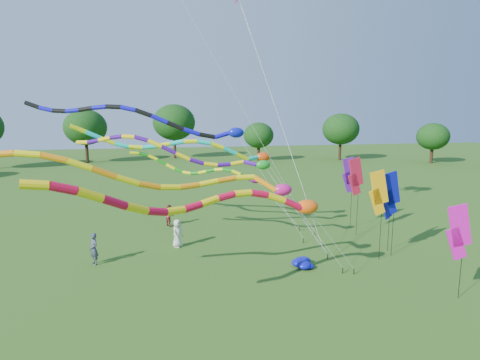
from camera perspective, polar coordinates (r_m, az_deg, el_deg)
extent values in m
plane|color=#2B5717|center=(18.42, 9.94, -16.40)|extent=(160.00, 160.00, 0.00)
cylinder|color=#382314|center=(67.97, 25.33, 3.32)|extent=(0.50, 0.50, 3.51)
ellipsoid|color=#163B10|center=(67.71, 25.61, 7.17)|extent=(7.40, 7.40, 6.29)
cylinder|color=#382314|center=(70.96, 14.01, 3.90)|extent=(0.50, 0.50, 2.83)
ellipsoid|color=#163B10|center=(70.71, 14.13, 6.88)|extent=(5.97, 5.97, 5.08)
cylinder|color=#382314|center=(70.88, 2.54, 3.96)|extent=(0.50, 0.50, 2.32)
ellipsoid|color=#163B10|center=(70.66, 2.56, 6.40)|extent=(4.90, 4.90, 4.17)
cylinder|color=#382314|center=(72.77, -9.24, 4.20)|extent=(0.50, 0.50, 2.86)
ellipsoid|color=#163B10|center=(72.52, -9.32, 7.14)|extent=(6.04, 6.04, 5.14)
cylinder|color=#382314|center=(69.66, -20.90, 3.33)|extent=(0.50, 0.50, 2.54)
ellipsoid|color=#163B10|center=(69.42, -21.07, 6.05)|extent=(5.36, 5.36, 4.55)
cylinder|color=black|center=(21.40, 15.89, -12.39)|extent=(0.05, 0.05, 0.30)
cylinder|color=silver|center=(19.70, 12.93, -8.27)|extent=(0.02, 0.02, 4.76)
ellipsoid|color=#F9540D|center=(18.21, 9.52, -3.79)|extent=(1.03, 0.66, 0.66)
cylinder|color=red|center=(17.79, 7.51, -3.43)|extent=(0.30, 0.30, 0.88)
cylinder|color=yellow|center=(17.40, 5.16, -2.53)|extent=(0.30, 0.30, 0.85)
cylinder|color=red|center=(17.05, 2.76, -1.98)|extent=(0.30, 0.30, 0.80)
cylinder|color=yellow|center=(16.71, 0.37, -1.91)|extent=(0.30, 0.30, 0.78)
cylinder|color=red|center=(16.36, -2.01, -2.32)|extent=(0.30, 0.30, 0.78)
cylinder|color=yellow|center=(16.00, -4.37, -3.05)|extent=(0.30, 0.30, 0.79)
cylinder|color=red|center=(15.62, -6.75, -3.81)|extent=(0.30, 0.30, 0.79)
cylinder|color=yellow|center=(15.20, -9.19, -4.34)|extent=(0.30, 0.30, 0.79)
cylinder|color=red|center=(14.75, -11.74, -4.41)|extent=(0.30, 0.30, 0.82)
cylinder|color=yellow|center=(14.30, -14.47, -3.95)|extent=(0.30, 0.30, 0.85)
cylinder|color=red|center=(13.87, -17.40, -3.06)|extent=(0.30, 0.30, 0.87)
cylinder|color=yellow|center=(13.53, -20.54, -1.99)|extent=(0.30, 0.30, 0.86)
cylinder|color=red|center=(13.30, -23.83, -1.09)|extent=(0.30, 0.30, 0.81)
cylinder|color=yellow|center=(13.20, -27.21, -0.63)|extent=(0.30, 0.30, 0.78)
cylinder|color=black|center=(21.39, 14.40, -12.34)|extent=(0.05, 0.05, 0.30)
cylinder|color=silver|center=(19.86, 10.48, -7.08)|extent=(0.02, 0.02, 5.40)
ellipsoid|color=#D11779|center=(18.65, 6.08, -1.39)|extent=(0.88, 0.57, 0.57)
cylinder|color=orange|center=(18.54, 3.54, -0.50)|extent=(0.26, 0.26, 1.17)
cylinder|color=yellow|center=(18.47, 0.72, 0.38)|extent=(0.26, 0.26, 0.87)
cylinder|color=orange|center=(18.22, -1.89, 0.10)|extent=(0.26, 0.26, 0.88)
cylinder|color=yellow|center=(17.95, -4.51, -0.40)|extent=(0.26, 0.26, 0.89)
cylinder|color=orange|center=(17.67, -7.17, -0.86)|extent=(0.26, 0.26, 0.89)
cylinder|color=yellow|center=(17.37, -9.91, -1.03)|extent=(0.26, 0.26, 0.90)
cylinder|color=orange|center=(17.07, -12.75, -0.76)|extent=(0.26, 0.26, 0.92)
cylinder|color=yellow|center=(16.79, -15.70, -0.04)|extent=(0.26, 0.26, 0.96)
cylinder|color=orange|center=(16.59, -18.76, 0.98)|extent=(0.26, 0.26, 0.97)
cylinder|color=yellow|center=(16.48, -21.87, 2.06)|extent=(0.26, 0.26, 0.94)
cylinder|color=orange|center=(16.50, -24.96, 2.89)|extent=(0.26, 0.26, 0.90)
cylinder|color=yellow|center=(16.66, -27.97, 3.28)|extent=(0.26, 0.26, 0.88)
cylinder|color=orange|center=(16.93, -30.82, 3.19)|extent=(0.26, 0.26, 0.88)
cylinder|color=black|center=(23.13, 12.38, -10.56)|extent=(0.05, 0.05, 0.30)
cylinder|color=silver|center=(22.18, 7.95, -4.25)|extent=(0.02, 0.02, 6.15)
ellipsoid|color=#1A9020|center=(21.68, 3.31, 2.17)|extent=(0.79, 0.51, 0.51)
cylinder|color=#3F0C8A|center=(21.92, 1.46, 2.40)|extent=(0.23, 0.23, 0.86)
cylinder|color=yellow|center=(22.12, -0.39, 2.45)|extent=(0.23, 0.23, 0.74)
cylinder|color=#3F0C8A|center=(22.05, -2.29, 2.20)|extent=(0.23, 0.23, 0.74)
cylinder|color=yellow|center=(21.95, -4.21, 2.23)|extent=(0.23, 0.23, 0.75)
cylinder|color=#3F0C8A|center=(21.86, -6.16, 2.63)|extent=(0.23, 0.23, 0.78)
cylinder|color=yellow|center=(21.79, -8.12, 3.35)|extent=(0.23, 0.23, 0.81)
cylinder|color=#3F0C8A|center=(21.79, -10.08, 4.24)|extent=(0.23, 0.23, 0.82)
cylinder|color=yellow|center=(21.88, -11.99, 5.10)|extent=(0.23, 0.23, 0.79)
cylinder|color=#3F0C8A|center=(22.06, -13.82, 5.71)|extent=(0.23, 0.23, 0.74)
cylinder|color=yellow|center=(22.35, -15.55, 5.96)|extent=(0.23, 0.23, 0.73)
cylinder|color=#3F0C8A|center=(22.71, -17.17, 5.87)|extent=(0.23, 0.23, 0.74)
cylinder|color=yellow|center=(23.14, -18.68, 5.55)|extent=(0.23, 0.23, 0.76)
cylinder|color=#3F0C8A|center=(23.61, -20.10, 5.20)|extent=(0.23, 0.23, 0.76)
cylinder|color=yellow|center=(24.09, -21.48, 5.01)|extent=(0.23, 0.23, 0.74)
cylinder|color=black|center=(25.54, 9.00, -8.52)|extent=(0.05, 0.05, 0.30)
cylinder|color=silver|center=(24.58, 4.34, -0.93)|extent=(0.02, 0.02, 7.78)
ellipsoid|color=#0C17A8|center=(24.27, -0.55, 6.76)|extent=(0.96, 0.62, 0.62)
cylinder|color=#0F0BBB|center=(24.37, -2.47, 6.43)|extent=(0.28, 0.28, 0.97)
cylinder|color=black|center=(24.41, -4.66, 6.29)|extent=(0.28, 0.28, 0.96)
cylinder|color=#0F0BBB|center=(24.36, -6.90, 6.81)|extent=(0.28, 0.28, 0.99)
cylinder|color=black|center=(24.38, -9.14, 7.59)|extent=(0.28, 0.28, 1.02)
cylinder|color=#0F0BBB|center=(24.49, -11.36, 8.47)|extent=(0.28, 0.28, 1.01)
cylinder|color=black|center=(24.70, -13.52, 9.24)|extent=(0.28, 0.28, 0.98)
cylinder|color=#0F0BBB|center=(25.01, -15.58, 9.74)|extent=(0.28, 0.28, 0.95)
cylinder|color=black|center=(25.41, -17.52, 9.89)|extent=(0.28, 0.28, 0.93)
cylinder|color=#0F0BBB|center=(25.89, -19.35, 9.74)|extent=(0.28, 0.28, 0.94)
cylinder|color=black|center=(26.42, -21.06, 9.42)|extent=(0.28, 0.28, 0.95)
cylinder|color=#0F0BBB|center=(26.99, -22.68, 9.10)|extent=(0.28, 0.28, 0.95)
cylinder|color=black|center=(27.57, -24.26, 8.95)|extent=(0.28, 0.28, 0.94)
cylinder|color=#0F0BBB|center=(28.14, -25.83, 9.06)|extent=(0.28, 0.28, 0.95)
cylinder|color=black|center=(28.68, -27.41, 9.43)|extent=(0.28, 0.28, 0.98)
cylinder|color=black|center=(27.15, 10.60, -7.47)|extent=(0.05, 0.05, 0.30)
cylinder|color=silver|center=(25.74, 7.11, -2.20)|extent=(0.02, 0.02, 6.25)
ellipsoid|color=#D6400C|center=(24.70, 3.30, 3.31)|extent=(0.88, 0.56, 0.56)
cylinder|color=#0CCDB7|center=(24.28, 1.83, 3.11)|extent=(0.25, 0.25, 0.86)
cylinder|color=#DCE80C|center=(23.81, 0.28, 3.34)|extent=(0.25, 0.25, 0.85)
cylinder|color=#0CCDB7|center=(23.50, -1.45, 4.17)|extent=(0.25, 0.25, 0.84)
cylinder|color=#DCE80C|center=(23.29, -3.26, 4.90)|extent=(0.25, 0.25, 0.81)
cylinder|color=#0CCDB7|center=(23.18, -5.14, 5.36)|extent=(0.25, 0.25, 0.77)
cylinder|color=#DCE80C|center=(23.17, -7.05, 5.46)|extent=(0.25, 0.25, 0.77)
cylinder|color=#0CCDB7|center=(23.24, -8.96, 5.27)|extent=(0.25, 0.25, 0.79)
cylinder|color=#DCE80C|center=(23.36, -10.86, 4.92)|extent=(0.25, 0.25, 0.80)
cylinder|color=#0CCDB7|center=(23.50, -12.74, 4.62)|extent=(0.25, 0.25, 0.78)
cylinder|color=#DCE80C|center=(23.64, -14.60, 4.54)|extent=(0.25, 0.25, 0.77)
cylinder|color=#0CCDB7|center=(23.74, -16.45, 4.78)|extent=(0.25, 0.25, 0.79)
cylinder|color=#DCE80C|center=(23.80, -18.31, 5.32)|extent=(0.25, 0.25, 0.82)
cylinder|color=#0CCDB7|center=(23.82, -20.19, 6.04)|extent=(0.25, 0.25, 0.84)
cylinder|color=#DCE80C|center=(23.79, -22.08, 6.77)|extent=(0.25, 0.25, 0.83)
cylinder|color=black|center=(27.96, 8.43, -6.91)|extent=(0.05, 0.05, 0.30)
cylinder|color=silver|center=(27.53, 5.36, -3.34)|extent=(0.02, 0.02, 4.43)
ellipsoid|color=#840C77|center=(27.31, 2.23, 0.05)|extent=(0.78, 0.50, 0.50)
cylinder|color=#128713|center=(27.08, 0.80, 0.43)|extent=(0.23, 0.23, 0.92)
cylinder|color=#E4E60C|center=(26.87, -0.55, 1.06)|extent=(0.23, 0.23, 0.65)
cylinder|color=#128713|center=(27.03, -1.80, 1.42)|extent=(0.23, 0.23, 0.63)
cylinder|color=#E4E60C|center=(27.28, -3.01, 1.50)|extent=(0.23, 0.23, 0.64)
cylinder|color=#128713|center=(27.58, -4.19, 1.35)|extent=(0.23, 0.23, 0.66)
cylinder|color=#E4E60C|center=(27.92, -5.33, 1.12)|extent=(0.23, 0.23, 0.66)
cylinder|color=#128713|center=(28.25, -6.45, 0.98)|extent=(0.23, 0.23, 0.64)
cylinder|color=#E4E60C|center=(28.54, -7.57, 1.03)|extent=(0.23, 0.23, 0.62)
cylinder|color=#128713|center=(28.77, -8.70, 1.34)|extent=(0.23, 0.23, 0.65)
cylinder|color=#E4E60C|center=(28.93, -9.86, 1.88)|extent=(0.23, 0.23, 0.69)
cylinder|color=#128713|center=(29.04, -11.05, 2.53)|extent=(0.23, 0.23, 0.71)
cylinder|color=#E4E60C|center=(29.10, -12.28, 3.15)|extent=(0.23, 0.23, 0.69)
cylinder|color=#128713|center=(29.14, -13.53, 3.57)|extent=(0.23, 0.23, 0.66)
cylinder|color=#E4E60C|center=(29.18, -14.79, 3.73)|extent=(0.23, 0.23, 0.64)
cylinder|color=black|center=(22.66, 12.09, -10.99)|extent=(0.04, 0.04, 0.30)
cylinder|color=silver|center=(21.87, 4.89, 10.79)|extent=(0.01, 0.01, 17.48)
cylinder|color=black|center=(22.66, 12.09, -10.99)|extent=(0.04, 0.04, 0.30)
cylinder|color=silver|center=(19.11, -5.00, 18.99)|extent=(0.01, 0.01, 25.35)
cylinder|color=black|center=(22.66, 12.09, -10.99)|extent=(0.04, 0.04, 0.30)
cylinder|color=silver|center=(23.07, 5.57, 8.71)|extent=(0.01, 0.01, 16.20)
cylinder|color=black|center=(24.90, 20.48, -4.96)|extent=(0.02, 0.02, 4.08)
cube|color=#0C0EA8|center=(24.41, 20.39, -1.77)|extent=(1.09, 0.54, 1.93)
cube|color=#0C0EA8|center=(24.51, 20.18, -3.62)|extent=(0.95, 0.48, 1.51)
cylinder|color=black|center=(27.27, 16.40, -2.68)|extent=(0.02, 0.02, 4.85)
cube|color=red|center=(26.83, 16.20, 1.10)|extent=(1.16, 0.21, 1.93)
cube|color=red|center=(26.91, 15.98, -0.59)|extent=(1.01, 0.19, 1.51)
cylinder|color=black|center=(23.19, 19.44, -5.19)|extent=(0.02, 0.02, 4.67)
cube|color=#FFAC0D|center=(22.72, 19.19, -0.99)|extent=(1.16, 0.13, 1.93)
cube|color=#FFAC0D|center=(22.84, 18.91, -2.97)|extent=(1.01, 0.12, 1.51)
cylinder|color=black|center=(28.93, 15.58, -2.12)|extent=(0.02, 0.02, 4.69)
cube|color=#6916A9|center=(28.53, 15.35, 1.29)|extent=(1.16, 0.14, 1.93)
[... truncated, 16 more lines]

